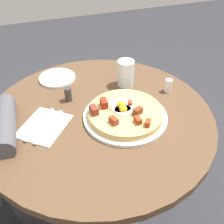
{
  "coord_description": "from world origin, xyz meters",
  "views": [
    {
      "loc": [
        -0.2,
        -0.75,
        1.37
      ],
      "look_at": [
        0.04,
        -0.02,
        0.75
      ],
      "focal_mm": 44.09,
      "sensor_mm": 36.0,
      "label": 1
    }
  ],
  "objects": [
    {
      "name": "salt_shaker",
      "position": [
        0.31,
        0.05,
        0.76
      ],
      "size": [
        0.03,
        0.03,
        0.05
      ],
      "primitive_type": "cylinder",
      "color": "white",
      "rests_on": "dining_table"
    },
    {
      "name": "water_glass",
      "position": [
        0.16,
        0.15,
        0.79
      ],
      "size": [
        0.07,
        0.07,
        0.11
      ],
      "primitive_type": "cylinder",
      "color": "silver",
      "rests_on": "dining_table"
    },
    {
      "name": "breakfast_pizza",
      "position": [
        0.08,
        -0.05,
        0.76
      ],
      "size": [
        0.27,
        0.27,
        0.05
      ],
      "color": "tan",
      "rests_on": "pizza_plate"
    },
    {
      "name": "pepper_shaker",
      "position": [
        -0.09,
        0.12,
        0.76
      ],
      "size": [
        0.03,
        0.03,
        0.06
      ],
      "primitive_type": "cylinder",
      "color": "#3F3833",
      "rests_on": "dining_table"
    },
    {
      "name": "ground_plane",
      "position": [
        0.0,
        0.0,
        0.0
      ],
      "size": [
        6.0,
        6.0,
        0.0
      ],
      "primitive_type": "plane",
      "color": "#2D2D33"
    },
    {
      "name": "fork",
      "position": [
        -0.18,
        -0.01,
        0.74
      ],
      "size": [
        0.12,
        0.15,
        0.0
      ],
      "primitive_type": "cube",
      "rotation": [
        0.0,
        0.0,
        0.89
      ],
      "color": "silver",
      "rests_on": "napkin"
    },
    {
      "name": "bread_plate",
      "position": [
        -0.1,
        0.29,
        0.74
      ],
      "size": [
        0.16,
        0.16,
        0.01
      ],
      "primitive_type": "cylinder",
      "color": "white",
      "rests_on": "dining_table"
    },
    {
      "name": "pizza_plate",
      "position": [
        0.08,
        -0.05,
        0.74
      ],
      "size": [
        0.3,
        0.3,
        0.01
      ],
      "primitive_type": "cylinder",
      "color": "silver",
      "rests_on": "dining_table"
    },
    {
      "name": "napkin",
      "position": [
        -0.2,
        -0.0,
        0.73
      ],
      "size": [
        0.22,
        0.22,
        0.0
      ],
      "primitive_type": "cube",
      "rotation": [
        0.0,
        0.0,
        0.89
      ],
      "color": "white",
      "rests_on": "dining_table"
    },
    {
      "name": "knife",
      "position": [
        -0.21,
        0.01,
        0.74
      ],
      "size": [
        0.12,
        0.15,
        0.0
      ],
      "primitive_type": "cube",
      "rotation": [
        0.0,
        0.0,
        0.89
      ],
      "color": "silver",
      "rests_on": "napkin"
    },
    {
      "name": "dining_table",
      "position": [
        0.0,
        0.0,
        0.56
      ],
      "size": [
        0.84,
        0.84,
        0.73
      ],
      "color": "brown",
      "rests_on": "ground_plane"
    }
  ]
}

